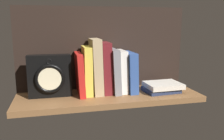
# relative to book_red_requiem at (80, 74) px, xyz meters

# --- Properties ---
(ground_plane) EXTENTS (0.83, 0.26, 0.03)m
(ground_plane) POSITION_rel_book_red_requiem_xyz_m (0.13, -0.04, -0.11)
(ground_plane) COLOR brown
(back_panel) EXTENTS (0.83, 0.01, 0.40)m
(back_panel) POSITION_rel_book_red_requiem_xyz_m (0.13, 0.09, 0.10)
(back_panel) COLOR black
(back_panel) RESTS_ON ground_plane
(book_red_requiem) EXTENTS (0.03, 0.17, 0.19)m
(book_red_requiem) POSITION_rel_book_red_requiem_xyz_m (0.00, 0.00, 0.00)
(book_red_requiem) COLOR red
(book_red_requiem) RESTS_ON ground_plane
(book_yellow_seinlanguage) EXTENTS (0.04, 0.13, 0.22)m
(book_yellow_seinlanguage) POSITION_rel_book_red_requiem_xyz_m (0.03, 0.00, 0.01)
(book_yellow_seinlanguage) COLOR gold
(book_yellow_seinlanguage) RESTS_ON ground_plane
(book_tan_shortstories) EXTENTS (0.05, 0.14, 0.25)m
(book_tan_shortstories) POSITION_rel_book_red_requiem_xyz_m (0.08, 0.00, 0.03)
(book_tan_shortstories) COLOR tan
(book_tan_shortstories) RESTS_ON ground_plane
(book_maroon_dawkins) EXTENTS (0.05, 0.12, 0.24)m
(book_maroon_dawkins) POSITION_rel_book_red_requiem_xyz_m (0.12, 0.00, 0.02)
(book_maroon_dawkins) COLOR maroon
(book_maroon_dawkins) RESTS_ON ground_plane
(book_gray_chess) EXTENTS (0.04, 0.15, 0.21)m
(book_gray_chess) POSITION_rel_book_red_requiem_xyz_m (0.16, 0.00, 0.01)
(book_gray_chess) COLOR gray
(book_gray_chess) RESTS_ON ground_plane
(book_white_catcher) EXTENTS (0.04, 0.13, 0.20)m
(book_white_catcher) POSITION_rel_book_red_requiem_xyz_m (0.20, 0.00, 0.00)
(book_white_catcher) COLOR silver
(book_white_catcher) RESTS_ON ground_plane
(book_blue_modern) EXTENTS (0.05, 0.16, 0.19)m
(book_blue_modern) POSITION_rel_book_red_requiem_xyz_m (0.24, 0.00, -0.00)
(book_blue_modern) COLOR #2D4C8E
(book_blue_modern) RESTS_ON ground_plane
(framed_clock) EXTENTS (0.19, 0.06, 0.19)m
(framed_clock) POSITION_rel_book_red_requiem_xyz_m (-0.13, -0.01, -0.00)
(framed_clock) COLOR black
(framed_clock) RESTS_ON ground_plane
(book_stack_side) EXTENTS (0.18, 0.14, 0.04)m
(book_stack_side) POSITION_rel_book_red_requiem_xyz_m (0.38, -0.05, -0.07)
(book_stack_side) COLOR #232D4C
(book_stack_side) RESTS_ON ground_plane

